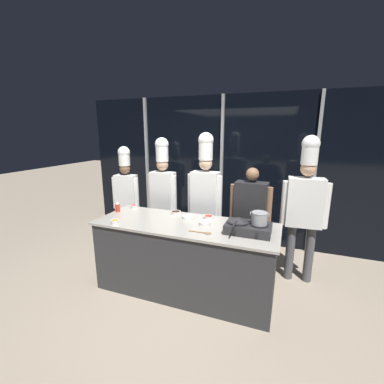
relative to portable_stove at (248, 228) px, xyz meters
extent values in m
plane|color=gray|center=(-0.79, 0.03, -0.99)|extent=(24.00, 24.00, 0.00)
cube|color=black|center=(-0.79, 1.86, 0.36)|extent=(5.56, 0.04, 2.70)
cube|color=gray|center=(-2.37, 1.82, 0.36)|extent=(0.05, 0.05, 2.70)
cube|color=gray|center=(-0.79, 1.82, 0.36)|extent=(0.05, 0.05, 2.70)
cube|color=gray|center=(0.79, 1.82, 0.36)|extent=(0.05, 0.05, 2.70)
cube|color=#2D2D30|center=(-0.79, 0.03, -0.54)|extent=(2.24, 0.80, 0.91)
cube|color=#A39E93|center=(-0.79, 0.03, -0.07)|extent=(2.31, 0.84, 0.03)
cube|color=#28282B|center=(0.00, 0.00, 0.00)|extent=(0.51, 0.33, 0.11)
cylinder|color=black|center=(-0.12, 0.00, 0.06)|extent=(0.20, 0.20, 0.01)
cylinder|color=black|center=(-0.12, -0.18, 0.00)|extent=(0.03, 0.01, 0.03)
cylinder|color=black|center=(0.12, 0.00, 0.06)|extent=(0.20, 0.20, 0.01)
cylinder|color=black|center=(0.12, -0.18, 0.00)|extent=(0.03, 0.01, 0.03)
cylinder|color=#232326|center=(-0.12, 0.00, 0.07)|extent=(0.24, 0.24, 0.01)
cone|color=#232326|center=(-0.12, 0.00, 0.09)|extent=(0.26, 0.26, 0.05)
cylinder|color=black|center=(-0.12, -0.22, 0.10)|extent=(0.02, 0.19, 0.02)
cylinder|color=#93969B|center=(0.12, 0.00, 0.13)|extent=(0.17, 0.17, 0.14)
torus|color=#93969B|center=(0.12, 0.00, 0.20)|extent=(0.18, 0.18, 0.01)
torus|color=#93969B|center=(0.02, 0.00, 0.17)|extent=(0.01, 0.05, 0.05)
torus|color=#93969B|center=(0.22, 0.00, 0.17)|extent=(0.01, 0.05, 0.05)
cylinder|color=red|center=(-1.88, 0.12, 0.00)|extent=(0.07, 0.07, 0.12)
cone|color=white|center=(-1.88, 0.12, 0.08)|extent=(0.06, 0.06, 0.03)
cylinder|color=white|center=(-1.60, -0.31, -0.03)|extent=(0.10, 0.10, 0.05)
torus|color=white|center=(-1.60, -0.31, -0.01)|extent=(0.11, 0.11, 0.01)
cylinder|color=orange|center=(-1.60, -0.31, -0.02)|extent=(0.08, 0.08, 0.03)
cylinder|color=white|center=(-0.54, 0.06, -0.04)|extent=(0.14, 0.14, 0.04)
torus|color=white|center=(-0.54, 0.06, -0.01)|extent=(0.15, 0.15, 0.01)
cylinder|color=silver|center=(-0.54, 0.06, -0.02)|extent=(0.12, 0.12, 0.02)
cylinder|color=white|center=(-0.56, 0.30, -0.04)|extent=(0.13, 0.13, 0.04)
torus|color=white|center=(-0.56, 0.30, -0.02)|extent=(0.14, 0.14, 0.01)
cylinder|color=#B22D1E|center=(-0.56, 0.30, -0.03)|extent=(0.11, 0.11, 0.02)
cylinder|color=white|center=(-1.76, 0.36, -0.03)|extent=(0.09, 0.09, 0.05)
torus|color=white|center=(-1.76, 0.36, -0.01)|extent=(0.09, 0.09, 0.01)
cylinder|color=red|center=(-1.76, 0.36, -0.02)|extent=(0.07, 0.07, 0.03)
cylinder|color=white|center=(-0.83, 0.21, -0.04)|extent=(0.14, 0.14, 0.03)
torus|color=white|center=(-0.83, 0.21, -0.02)|extent=(0.14, 0.14, 0.01)
cylinder|color=silver|center=(-0.83, 0.21, -0.03)|extent=(0.11, 0.11, 0.02)
cylinder|color=white|center=(-1.06, 0.34, -0.04)|extent=(0.14, 0.14, 0.03)
torus|color=white|center=(-1.06, 0.34, -0.02)|extent=(0.14, 0.14, 0.01)
cylinder|color=#382319|center=(-1.06, 0.34, -0.03)|extent=(0.11, 0.11, 0.02)
cube|color=olive|center=(-0.56, -0.20, -0.05)|extent=(0.18, 0.02, 0.01)
ellipsoid|color=olive|center=(-0.42, -0.19, -0.05)|extent=(0.09, 0.06, 0.02)
cylinder|color=#232326|center=(-2.10, 0.82, -0.62)|extent=(0.09, 0.09, 0.74)
cylinder|color=#232326|center=(-2.30, 0.79, -0.62)|extent=(0.09, 0.09, 0.74)
cube|color=white|center=(-2.20, 0.81, 0.05)|extent=(0.39, 0.24, 0.60)
cylinder|color=white|center=(-2.00, 0.81, 0.04)|extent=(0.07, 0.07, 0.55)
cylinder|color=white|center=(-2.40, 0.75, 0.04)|extent=(0.07, 0.07, 0.55)
sphere|color=brown|center=(-2.20, 0.81, 0.46)|extent=(0.18, 0.18, 0.18)
cylinder|color=white|center=(-2.20, 0.81, 0.62)|extent=(0.19, 0.19, 0.22)
sphere|color=white|center=(-2.20, 0.81, 0.73)|extent=(0.20, 0.20, 0.20)
cylinder|color=#2D3856|center=(-1.41, 0.84, -0.60)|extent=(0.10, 0.10, 0.79)
cylinder|color=#2D3856|center=(-1.62, 0.85, -0.60)|extent=(0.10, 0.10, 0.79)
cube|color=white|center=(-1.51, 0.85, 0.12)|extent=(0.40, 0.23, 0.64)
cylinder|color=white|center=(-1.30, 0.80, 0.10)|extent=(0.08, 0.08, 0.59)
cylinder|color=white|center=(-1.73, 0.83, 0.10)|extent=(0.08, 0.08, 0.59)
sphere|color=tan|center=(-1.51, 0.85, 0.55)|extent=(0.19, 0.19, 0.19)
cylinder|color=white|center=(-1.51, 0.85, 0.74)|extent=(0.20, 0.20, 0.27)
sphere|color=white|center=(-1.51, 0.85, 0.87)|extent=(0.21, 0.21, 0.21)
cylinder|color=#232326|center=(-0.66, 0.79, -0.58)|extent=(0.11, 0.11, 0.82)
cylinder|color=#232326|center=(-0.89, 0.81, -0.58)|extent=(0.11, 0.11, 0.82)
cube|color=white|center=(-0.77, 0.80, 0.16)|extent=(0.43, 0.24, 0.66)
cylinder|color=white|center=(-0.54, 0.75, 0.14)|extent=(0.08, 0.08, 0.61)
cylinder|color=white|center=(-1.01, 0.78, 0.14)|extent=(0.08, 0.08, 0.61)
sphere|color=beige|center=(-0.77, 0.80, 0.61)|extent=(0.20, 0.20, 0.20)
cylinder|color=white|center=(-0.77, 0.80, 0.81)|extent=(0.20, 0.20, 0.29)
sphere|color=white|center=(-0.77, 0.80, 0.95)|extent=(0.22, 0.22, 0.22)
cylinder|color=#232326|center=(0.04, 0.78, -0.61)|extent=(0.12, 0.12, 0.76)
cylinder|color=#232326|center=(-0.21, 0.80, -0.61)|extent=(0.12, 0.12, 0.76)
cube|color=#232326|center=(-0.09, 0.79, 0.07)|extent=(0.46, 0.26, 0.61)
cylinder|color=brown|center=(0.16, 0.74, 0.05)|extent=(0.09, 0.09, 0.57)
cylinder|color=brown|center=(-0.34, 0.77, 0.05)|extent=(0.09, 0.09, 0.57)
sphere|color=brown|center=(-0.09, 0.79, 0.49)|extent=(0.18, 0.18, 0.18)
cylinder|color=#4C4C51|center=(0.74, 0.82, -0.59)|extent=(0.12, 0.12, 0.81)
cylinder|color=#4C4C51|center=(0.49, 0.81, -0.59)|extent=(0.12, 0.12, 0.81)
cube|color=white|center=(0.62, 0.82, 0.15)|extent=(0.47, 0.26, 0.66)
cylinder|color=white|center=(0.87, 0.80, 0.13)|extent=(0.09, 0.09, 0.61)
cylinder|color=white|center=(0.36, 0.76, 0.13)|extent=(0.09, 0.09, 0.61)
sphere|color=tan|center=(0.62, 0.82, 0.60)|extent=(0.19, 0.19, 0.19)
cylinder|color=white|center=(0.62, 0.82, 0.79)|extent=(0.20, 0.20, 0.27)
sphere|color=white|center=(0.62, 0.82, 0.92)|extent=(0.22, 0.22, 0.22)
camera|label=1|loc=(0.37, -2.80, 1.08)|focal=24.00mm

